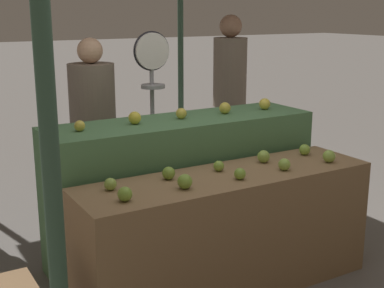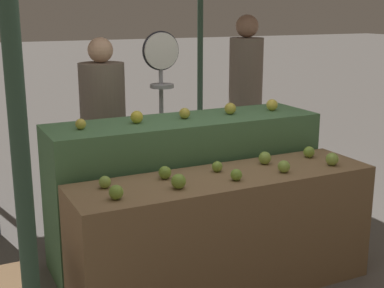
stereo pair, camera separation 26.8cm
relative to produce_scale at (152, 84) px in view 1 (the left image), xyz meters
The scene contains 21 objects.
ground_plane 1.78m from the produce_scale, 94.67° to the right, with size 60.00×60.00×0.00m, color #66605B.
display_counter_front 1.53m from the produce_scale, 94.67° to the right, with size 2.01×0.55×0.80m, color olive.
display_counter_back 0.98m from the produce_scale, 98.73° to the right, with size 2.01×0.55×1.06m, color #4C7A4C.
apple_front_0 1.69m from the produce_scale, 121.98° to the right, with size 0.08×0.08×0.08m, color #7AA338.
apple_front_1 1.51m from the produce_scale, 109.25° to the right, with size 0.09×0.09×0.09m, color #7AA338.
apple_front_2 1.46m from the produce_scale, 94.01° to the right, with size 0.07×0.07×0.07m, color #7AA338.
apple_front_3 1.47m from the produce_scale, 79.16° to the right, with size 0.08×0.08×0.08m, color #8EB247.
apple_front_4 1.59m from the produce_scale, 64.86° to the right, with size 0.09×0.09×0.09m, color #8EB247.
apple_front_5 1.52m from the produce_scale, 126.39° to the right, with size 0.07×0.07×0.07m, color #8EB247.
apple_front_6 1.32m from the produce_scale, 112.25° to the right, with size 0.08×0.08×0.08m, color #7AA338.
apple_front_7 1.25m from the produce_scale, 95.53° to the right, with size 0.07×0.07×0.07m, color #84AD3D.
apple_front_8 1.26m from the produce_scale, 77.32° to the right, with size 0.09×0.09×0.09m, color #8EB247.
apple_front_9 1.39m from the produce_scale, 61.20° to the right, with size 0.08×0.08×0.08m, color #84AD3D.
apple_back_0 1.12m from the produce_scale, 141.66° to the right, with size 0.07×0.07×0.07m, color gold.
apple_back_1 0.83m from the produce_scale, 125.18° to the right, with size 0.09×0.09×0.09m, color gold.
apple_back_2 0.69m from the produce_scale, 98.55° to the right, with size 0.08×0.08×0.08m, color gold.
apple_back_3 0.73m from the produce_scale, 67.55° to the right, with size 0.09×0.09×0.09m, color gold.
apple_back_4 0.95m from the produce_scale, 46.51° to the right, with size 0.09×0.09×0.09m, color yellow.
produce_scale is the anchor object (origin of this frame).
person_vendor_at_scale 0.59m from the produce_scale, 149.62° to the left, with size 0.52×0.52×1.61m.
person_customer_left 1.44m from the produce_scale, 28.70° to the left, with size 0.38×0.38×1.78m.
Camera 1 is at (-1.86, -2.70, 1.83)m, focal length 50.00 mm.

